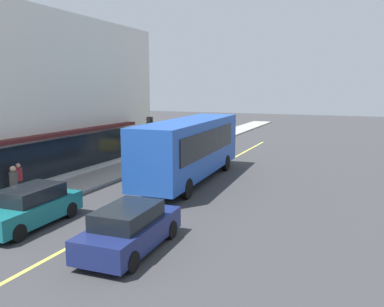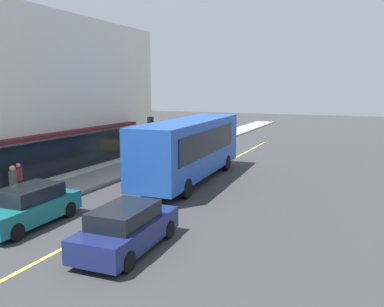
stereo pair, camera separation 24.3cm
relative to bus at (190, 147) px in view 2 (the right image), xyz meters
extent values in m
plane|color=#38383A|center=(-0.07, -0.06, -1.99)|extent=(120.00, 120.00, 0.00)
cube|color=#9E9B93|center=(-0.07, 5.13, -1.91)|extent=(80.00, 2.70, 0.15)
cube|color=#D8D14C|center=(-0.07, -0.06, -1.98)|extent=(36.00, 0.16, 0.01)
cube|color=#4C1919|center=(-3.84, 6.23, 0.81)|extent=(15.22, 0.70, 0.20)
cube|color=black|center=(-3.84, 6.45, -0.49)|extent=(13.05, 0.08, 2.00)
cube|color=#1E4CAD|center=(-0.04, 0.00, 0.01)|extent=(11.11, 3.04, 3.00)
cube|color=black|center=(5.41, 0.26, 0.37)|extent=(0.22, 2.10, 1.80)
cube|color=black|center=(-0.40, 1.25, 0.37)|extent=(8.79, 0.49, 1.32)
cube|color=black|center=(-0.27, -1.28, 0.37)|extent=(8.79, 0.49, 1.32)
cube|color=#0CF259|center=(5.48, 0.27, 1.26)|extent=(0.17, 1.90, 0.36)
cube|color=#2D2D33|center=(5.51, 0.27, -1.24)|extent=(0.28, 2.40, 0.40)
cylinder|color=black|center=(3.42, 1.30, -1.49)|extent=(1.01, 0.35, 1.00)
cylinder|color=black|center=(3.53, -0.96, -1.49)|extent=(1.01, 0.35, 1.00)
cylinder|color=black|center=(-3.61, 0.95, -1.49)|extent=(1.01, 0.35, 1.00)
cylinder|color=black|center=(-3.50, -1.30, -1.49)|extent=(1.01, 0.35, 1.00)
cylinder|color=#2D2D33|center=(3.05, 4.11, -0.24)|extent=(0.12, 0.12, 3.20)
cube|color=black|center=(3.05, 4.31, 0.91)|extent=(0.30, 0.30, 0.90)
sphere|color=red|center=(3.05, 4.48, 1.18)|extent=(0.18, 0.18, 0.18)
sphere|color=orange|center=(3.05, 4.48, 0.91)|extent=(0.18, 0.18, 0.18)
sphere|color=green|center=(3.05, 4.48, 0.64)|extent=(0.18, 0.18, 0.18)
cube|color=yellow|center=(8.22, 2.69, -1.39)|extent=(4.34, 1.89, 0.75)
cube|color=black|center=(8.37, 2.69, -0.74)|extent=(2.44, 1.56, 0.55)
cylinder|color=black|center=(6.78, 1.90, -1.67)|extent=(0.64, 0.23, 0.64)
cylinder|color=black|center=(6.82, 3.54, -1.67)|extent=(0.64, 0.23, 0.64)
cylinder|color=black|center=(9.62, 1.85, -1.67)|extent=(0.64, 0.23, 0.64)
cylinder|color=black|center=(9.65, 3.49, -1.67)|extent=(0.64, 0.23, 0.64)
cube|color=navy|center=(-9.85, -2.09, -1.39)|extent=(4.37, 1.97, 0.75)
cube|color=black|center=(-10.00, -2.09, -0.74)|extent=(2.47, 1.61, 0.55)
cylinder|color=black|center=(-8.46, -1.21, -1.67)|extent=(0.65, 0.25, 0.64)
cylinder|color=black|center=(-8.40, -2.85, -1.67)|extent=(0.65, 0.25, 0.64)
cylinder|color=black|center=(-11.30, -1.33, -1.67)|extent=(0.65, 0.25, 0.64)
cylinder|color=black|center=(-11.23, -2.96, -1.67)|extent=(0.65, 0.25, 0.64)
cube|color=#14666B|center=(-9.39, 2.75, -1.39)|extent=(4.36, 1.95, 0.75)
cube|color=black|center=(-9.24, 2.75, -0.74)|extent=(2.46, 1.59, 0.55)
cylinder|color=black|center=(-10.78, 1.88, -1.67)|extent=(0.65, 0.24, 0.64)
cylinder|color=black|center=(-7.94, 1.98, -1.67)|extent=(0.65, 0.24, 0.64)
cylinder|color=black|center=(-8.00, 3.62, -1.67)|extent=(0.65, 0.24, 0.64)
cylinder|color=black|center=(-8.22, 4.70, -1.39)|extent=(0.18, 0.18, 0.90)
cylinder|color=#594C47|center=(-8.22, 4.70, -0.59)|extent=(0.34, 0.34, 0.71)
sphere|color=tan|center=(-8.22, 4.70, -0.11)|extent=(0.25, 0.25, 0.25)
cylinder|color=black|center=(-6.76, 5.97, -1.45)|extent=(0.18, 0.18, 0.78)
cylinder|color=maroon|center=(-6.76, 5.97, -0.75)|extent=(0.34, 0.34, 0.62)
sphere|color=tan|center=(-6.76, 5.97, -0.33)|extent=(0.22, 0.22, 0.22)
camera|label=1|loc=(-20.54, -8.83, 3.32)|focal=37.34mm
camera|label=2|loc=(-20.45, -9.05, 3.32)|focal=37.34mm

